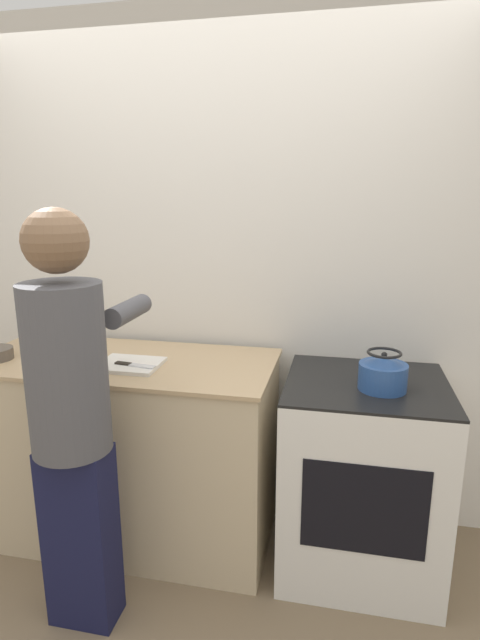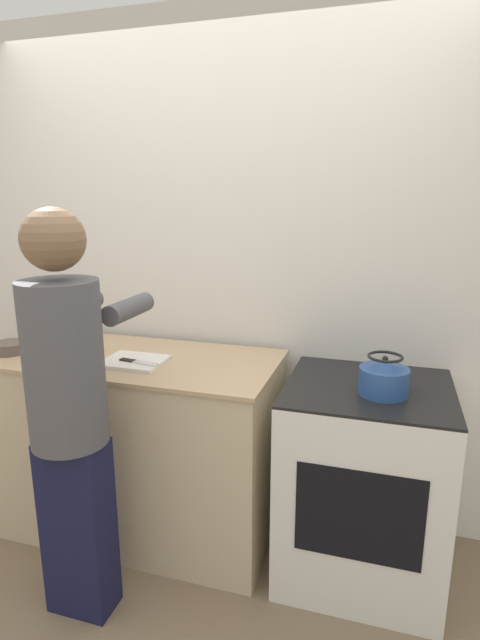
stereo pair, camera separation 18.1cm
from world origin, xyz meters
name	(u,v)px [view 1 (the left image)]	position (x,y,z in m)	size (l,w,h in m)	color
ground_plane	(184,584)	(0.00, 0.00, 0.00)	(12.00, 12.00, 0.00)	#7A664C
wall_back	(221,274)	(0.00, 0.72, 1.30)	(8.00, 0.05, 2.60)	silver
counter	(128,447)	(-0.39, 0.32, 0.47)	(1.46, 0.67, 0.93)	#C6B28E
oven	(361,475)	(0.76, 0.33, 0.45)	(0.70, 0.66, 0.91)	silver
person	(72,409)	(-0.34, -0.23, 0.92)	(0.33, 0.58, 1.66)	#141738
cutting_board	(130,365)	(-0.31, 0.23, 0.94)	(0.28, 0.24, 0.02)	silver
knife	(134,365)	(-0.28, 0.20, 0.95)	(0.20, 0.06, 0.01)	silver
kettle	(383,373)	(0.81, 0.26, 0.98)	(0.20, 0.20, 0.17)	#284C8C
canister_jar	(46,333)	(-0.86, 0.43, 1.01)	(0.16, 0.16, 0.16)	tan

